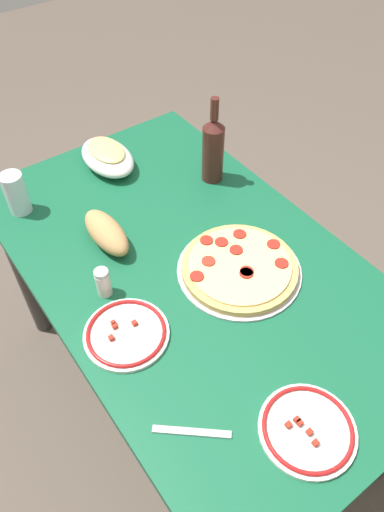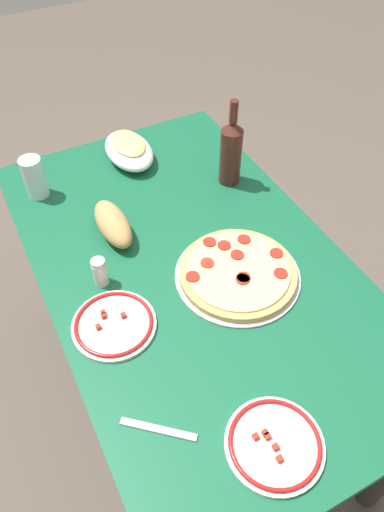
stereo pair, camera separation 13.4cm
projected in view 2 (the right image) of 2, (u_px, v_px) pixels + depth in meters
ground_plane at (192, 389)px, 1.92m from camera, size 8.00×8.00×0.00m
dining_table at (192, 291)px, 1.46m from camera, size 1.37×0.81×0.76m
pepperoni_pizza at (238, 273)px, 1.32m from camera, size 0.34×0.34×0.03m
baked_pasta_dish at (129, 149)px, 1.66m from camera, size 0.24×0.15×0.08m
wine_bottle at (231, 151)px, 1.52m from camera, size 0.07×0.07×0.29m
water_glass at (34, 177)px, 1.51m from camera, size 0.07×0.07×0.14m
side_plate_near at (275, 444)px, 1.01m from camera, size 0.21×0.21×0.02m
side_plate_far at (114, 324)px, 1.21m from camera, size 0.21×0.21×0.02m
bread_loaf at (113, 224)px, 1.41m from camera, size 0.21×0.09×0.08m
spice_shaker at (100, 272)px, 1.28m from camera, size 0.04×0.04×0.09m
fork_right at (158, 429)px, 1.04m from camera, size 0.12×0.14×0.00m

